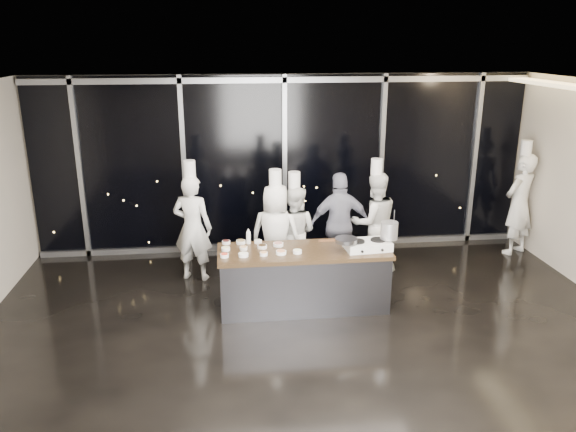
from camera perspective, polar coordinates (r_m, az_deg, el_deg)
The scene contains 15 objects.
ground at distance 7.62m, azimuth 2.53°, elevation -12.18°, with size 9.00×9.00×0.00m, color black.
room_shell at distance 6.83m, azimuth 4.24°, elevation 4.52°, with size 9.02×7.02×3.21m.
window_wall at distance 10.26m, azimuth -0.37°, elevation 5.28°, with size 8.90×0.11×3.20m.
demo_counter at distance 8.21m, azimuth 1.58°, elevation -6.34°, with size 2.46×0.86×0.90m.
stove at distance 8.12m, azimuth 8.08°, elevation -2.92°, with size 0.67×0.45×0.14m.
frying_pan at distance 7.96m, azimuth 5.88°, elevation -2.45°, with size 0.57×0.35×0.05m.
stock_pot at distance 8.16m, azimuth 10.24°, elevation -1.44°, with size 0.25×0.25×0.25m, color silver.
prep_bowls at distance 8.04m, azimuth -3.33°, elevation -3.28°, with size 1.14×0.66×0.05m.
squeeze_bottle at distance 8.25m, azimuth -4.04°, elevation -2.08°, with size 0.06×0.06×0.24m.
chef_far_left at distance 9.15m, azimuth -9.67°, elevation -1.08°, with size 0.73×0.59×1.98m.
chef_left at distance 8.83m, azimuth -1.26°, elevation -1.89°, with size 0.94×0.76×1.89m.
chef_center at distance 9.12m, azimuth 0.62°, elevation -1.59°, with size 0.93×0.85×1.78m.
guest at distance 9.22m, azimuth 5.29°, elevation -0.90°, with size 1.03×0.45×1.75m.
chef_right at distance 9.47m, azimuth 8.73°, elevation -0.60°, with size 0.91×0.76×1.93m.
chef_side at distance 10.95m, azimuth 22.43°, elevation 1.21°, with size 0.81×0.72×2.09m.
Camera 1 is at (-1.09, -6.53, 3.78)m, focal length 35.00 mm.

